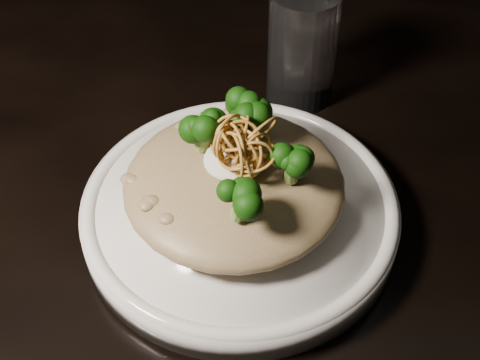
# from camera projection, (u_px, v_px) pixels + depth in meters

# --- Properties ---
(table) EXTENTS (1.10, 0.80, 0.75)m
(table) POSITION_uv_depth(u_px,v_px,m) (188.00, 266.00, 0.66)
(table) COLOR black
(table) RESTS_ON ground
(plate) EXTENTS (0.27, 0.27, 0.03)m
(plate) POSITION_uv_depth(u_px,v_px,m) (240.00, 213.00, 0.58)
(plate) COLOR white
(plate) RESTS_ON table
(risotto) EXTENTS (0.18, 0.18, 0.04)m
(risotto) POSITION_uv_depth(u_px,v_px,m) (234.00, 184.00, 0.55)
(risotto) COLOR brown
(risotto) RESTS_ON plate
(broccoli) EXTENTS (0.11, 0.11, 0.04)m
(broccoli) POSITION_uv_depth(u_px,v_px,m) (247.00, 151.00, 0.52)
(broccoli) COLOR black
(broccoli) RESTS_ON risotto
(cheese) EXTENTS (0.05, 0.05, 0.01)m
(cheese) POSITION_uv_depth(u_px,v_px,m) (234.00, 160.00, 0.53)
(cheese) COLOR silver
(cheese) RESTS_ON risotto
(shallots) EXTENTS (0.06, 0.06, 0.04)m
(shallots) POSITION_uv_depth(u_px,v_px,m) (243.00, 139.00, 0.51)
(shallots) COLOR brown
(shallots) RESTS_ON cheese
(drinking_glass) EXTENTS (0.09, 0.09, 0.12)m
(drinking_glass) POSITION_uv_depth(u_px,v_px,m) (302.00, 47.00, 0.67)
(drinking_glass) COLOR silver
(drinking_glass) RESTS_ON table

